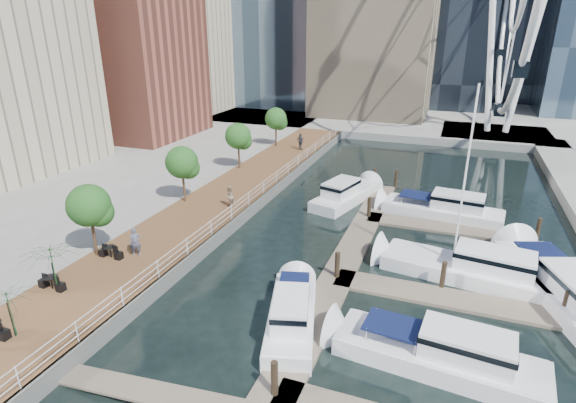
{
  "coord_description": "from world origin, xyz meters",
  "views": [
    {
      "loc": [
        8.53,
        -15.24,
        14.14
      ],
      "look_at": [
        -1.63,
        11.97,
        3.0
      ],
      "focal_mm": 28.0,
      "sensor_mm": 36.0,
      "label": 1
    }
  ],
  "objects": [
    {
      "name": "pedestrian_mid",
      "position": [
        -7.38,
        14.12,
        1.87
      ],
      "size": [
        0.67,
        0.86,
        1.74
      ],
      "primitive_type": "imported",
      "rotation": [
        0.0,
        0.0,
        -1.55
      ],
      "color": "gray",
      "rests_on": "boardwalk"
    },
    {
      "name": "railing",
      "position": [
        -6.1,
        15.0,
        1.52
      ],
      "size": [
        0.1,
        60.0,
        1.05
      ],
      "primitive_type": null,
      "color": "white",
      "rests_on": "boardwalk"
    },
    {
      "name": "street_trees",
      "position": [
        -11.4,
        14.0,
        4.29
      ],
      "size": [
        2.6,
        42.6,
        4.6
      ],
      "color": "#3F2B1C",
      "rests_on": "ground"
    },
    {
      "name": "cafe_seating",
      "position": [
        -9.79,
        -2.37,
        2.23
      ],
      "size": [
        4.23,
        7.96,
        2.71
      ],
      "color": "black",
      "rests_on": "ground"
    },
    {
      "name": "boardwalk",
      "position": [
        -9.0,
        15.0,
        0.5
      ],
      "size": [
        6.0,
        60.0,
        1.0
      ],
      "primitive_type": "cube",
      "color": "brown",
      "rests_on": "ground"
    },
    {
      "name": "midrise_condos",
      "position": [
        -33.57,
        26.82,
        13.42
      ],
      "size": [
        19.0,
        67.0,
        28.0
      ],
      "color": "#BCAD8E",
      "rests_on": "ground"
    },
    {
      "name": "cafe_tables",
      "position": [
        -10.4,
        -2.0,
        1.37
      ],
      "size": [
        2.5,
        13.7,
        0.74
      ],
      "color": "black",
      "rests_on": "ground"
    },
    {
      "name": "seawall",
      "position": [
        -6.0,
        15.0,
        0.5
      ],
      "size": [
        0.25,
        60.0,
        1.0
      ],
      "primitive_type": "cube",
      "color": "#595954",
      "rests_on": "ground"
    },
    {
      "name": "ground",
      "position": [
        0.0,
        0.0,
        0.0
      ],
      "size": [
        520.0,
        520.0,
        0.0
      ],
      "primitive_type": "plane",
      "color": "black",
      "rests_on": "ground"
    },
    {
      "name": "pier",
      "position": [
        14.0,
        52.0,
        0.5
      ],
      "size": [
        14.0,
        12.0,
        1.0
      ],
      "primitive_type": "cube",
      "color": "gray",
      "rests_on": "ground"
    },
    {
      "name": "moored_yachts",
      "position": [
        9.47,
        10.33,
        0.0
      ],
      "size": [
        21.17,
        36.81,
        11.5
      ],
      "color": "white",
      "rests_on": "ground"
    },
    {
      "name": "pedestrian_near",
      "position": [
        -8.97,
        4.75,
        1.94
      ],
      "size": [
        0.82,
        0.78,
        1.88
      ],
      "primitive_type": "imported",
      "rotation": [
        0.0,
        0.0,
        0.67
      ],
      "color": "#4D5267",
      "rests_on": "boardwalk"
    },
    {
      "name": "yacht_foreground",
      "position": [
        9.13,
        2.24,
        0.0
      ],
      "size": [
        10.17,
        3.61,
        2.15
      ],
      "primitive_type": null,
      "rotation": [
        0.0,
        0.0,
        1.47
      ],
      "color": "white",
      "rests_on": "ground"
    },
    {
      "name": "floating_docks",
      "position": [
        7.97,
        9.98,
        0.49
      ],
      "size": [
        16.0,
        34.0,
        2.6
      ],
      "color": "#6D6051",
      "rests_on": "ground"
    },
    {
      "name": "pedestrian_far",
      "position": [
        -8.02,
        33.26,
        1.97
      ],
      "size": [
        1.23,
        0.9,
        1.93
      ],
      "primitive_type": "imported",
      "rotation": [
        0.0,
        0.0,
        2.71
      ],
      "color": "#32373F",
      "rests_on": "boardwalk"
    },
    {
      "name": "land_far",
      "position": [
        0.0,
        102.0,
        0.5
      ],
      "size": [
        200.0,
        114.0,
        1.0
      ],
      "primitive_type": "cube",
      "color": "gray",
      "rests_on": "ground"
    }
  ]
}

